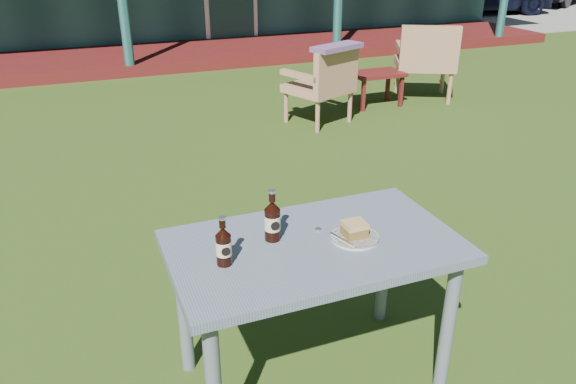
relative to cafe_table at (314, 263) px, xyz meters
name	(u,v)px	position (x,y,z in m)	size (l,w,h in m)	color
ground	(221,225)	(0.00, 1.60, -0.62)	(80.00, 80.00, 0.00)	#334916
gravel_strip	(524,10)	(10.50, 10.10, -0.61)	(9.00, 6.00, 0.02)	gray
cafe_table	(314,263)	(0.00, 0.00, 0.00)	(1.20, 0.70, 0.72)	slate
plate	(355,237)	(0.17, -0.03, 0.11)	(0.20, 0.20, 0.01)	silver
cake_slice	(354,229)	(0.17, -0.03, 0.15)	(0.09, 0.09, 0.06)	brown
fork	(342,239)	(0.10, -0.04, 0.12)	(0.01, 0.14, 0.00)	silver
cola_bottle_near	(272,220)	(-0.15, 0.09, 0.19)	(0.07, 0.07, 0.23)	black
cola_bottle_far	(224,246)	(-0.39, -0.02, 0.18)	(0.06, 0.06, 0.21)	black
bottle_cap	(318,229)	(0.06, 0.09, 0.11)	(0.03, 0.03, 0.01)	silver
armchair_left	(324,82)	(1.64, 3.42, -0.16)	(0.77, 0.75, 0.81)	#AA7555
armchair_right	(426,58)	(3.17, 3.83, -0.11)	(0.89, 0.87, 0.91)	#AA7555
floral_throw	(337,47)	(1.70, 3.27, 0.22)	(0.58, 0.21, 0.05)	#6C4B77
side_table	(377,77)	(2.51, 3.82, -0.28)	(0.60, 0.40, 0.40)	#531514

